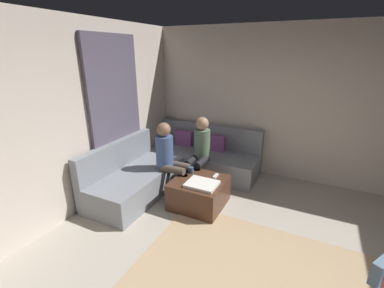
# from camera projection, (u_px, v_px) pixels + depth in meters

# --- Properties ---
(wall_back) EXTENTS (6.00, 0.12, 2.70)m
(wall_back) POSITION_uv_depth(u_px,v_px,m) (312.00, 107.00, 4.41)
(wall_back) COLOR beige
(wall_back) RESTS_ON ground_plane
(wall_left) EXTENTS (0.12, 6.00, 2.70)m
(wall_left) POSITION_uv_depth(u_px,v_px,m) (35.00, 130.00, 3.14)
(wall_left) COLOR beige
(wall_left) RESTS_ON ground_plane
(curtain_panel) EXTENTS (0.06, 1.10, 2.50)m
(curtain_panel) POSITION_uv_depth(u_px,v_px,m) (116.00, 116.00, 4.23)
(curtain_panel) COLOR #595166
(curtain_panel) RESTS_ON ground_plane
(sectional_couch) EXTENTS (2.10, 2.55, 0.87)m
(sectional_couch) POSITION_uv_depth(u_px,v_px,m) (176.00, 166.00, 4.73)
(sectional_couch) COLOR gray
(sectional_couch) RESTS_ON ground_plane
(ottoman) EXTENTS (0.76, 0.76, 0.42)m
(ottoman) POSITION_uv_depth(u_px,v_px,m) (199.00, 193.00, 3.97)
(ottoman) COLOR #4C2D1E
(ottoman) RESTS_ON ground_plane
(folded_blanket) EXTENTS (0.44, 0.36, 0.04)m
(folded_blanket) POSITION_uv_depth(u_px,v_px,m) (202.00, 184.00, 3.75)
(folded_blanket) COLOR white
(folded_blanket) RESTS_ON ottoman
(coffee_mug) EXTENTS (0.08, 0.08, 0.10)m
(coffee_mug) POSITION_uv_depth(u_px,v_px,m) (191.00, 170.00, 4.13)
(coffee_mug) COLOR #334C72
(coffee_mug) RESTS_ON ottoman
(game_remote) EXTENTS (0.05, 0.15, 0.02)m
(game_remote) POSITION_uv_depth(u_px,v_px,m) (216.00, 176.00, 4.01)
(game_remote) COLOR white
(game_remote) RESTS_ON ottoman
(person_on_couch_back) EXTENTS (0.30, 0.60, 1.20)m
(person_on_couch_back) POSITION_uv_depth(u_px,v_px,m) (200.00, 149.00, 4.46)
(person_on_couch_back) COLOR black
(person_on_couch_back) RESTS_ON ground_plane
(person_on_couch_side) EXTENTS (0.60, 0.30, 1.20)m
(person_on_couch_side) POSITION_uv_depth(u_px,v_px,m) (170.00, 156.00, 4.17)
(person_on_couch_side) COLOR brown
(person_on_couch_side) RESTS_ON ground_plane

